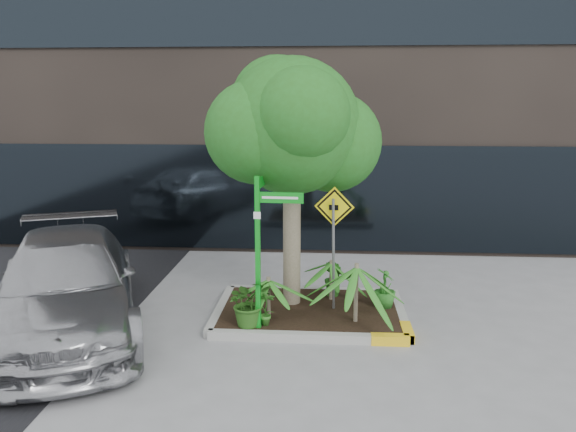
# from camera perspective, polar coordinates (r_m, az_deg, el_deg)

# --- Properties ---
(ground) EXTENTS (80.00, 80.00, 0.00)m
(ground) POSITION_cam_1_polar(r_m,az_deg,el_deg) (9.88, 0.98, -10.72)
(ground) COLOR gray
(ground) RESTS_ON ground
(planter) EXTENTS (3.35, 2.36, 0.15)m
(planter) POSITION_cam_1_polar(r_m,az_deg,el_deg) (10.08, 2.40, -9.62)
(planter) COLOR #9E9E99
(planter) RESTS_ON ground
(tree) EXTENTS (3.04, 2.69, 4.55)m
(tree) POSITION_cam_1_polar(r_m,az_deg,el_deg) (9.74, 0.40, 9.11)
(tree) COLOR gray
(tree) RESTS_ON ground
(palm_front) EXTENTS (1.13, 1.13, 1.25)m
(palm_front) POSITION_cam_1_polar(r_m,az_deg,el_deg) (9.27, 6.99, -5.18)
(palm_front) COLOR gray
(palm_front) RESTS_ON ground
(palm_left) EXTENTS (0.81, 0.81, 0.90)m
(palm_left) POSITION_cam_1_polar(r_m,az_deg,el_deg) (9.42, -2.00, -6.51)
(palm_left) COLOR gray
(palm_left) RESTS_ON ground
(palm_back) EXTENTS (0.84, 0.84, 0.93)m
(palm_back) POSITION_cam_1_polar(r_m,az_deg,el_deg) (10.32, 4.43, -4.79)
(palm_back) COLOR gray
(palm_back) RESTS_ON ground
(parked_car) EXTENTS (4.07, 5.79, 1.56)m
(parked_car) POSITION_cam_1_polar(r_m,az_deg,el_deg) (10.03, -21.56, -6.48)
(parked_car) COLOR #ABABAF
(parked_car) RESTS_ON ground
(shrub_a) EXTENTS (1.00, 1.00, 0.80)m
(shrub_a) POSITION_cam_1_polar(r_m,az_deg,el_deg) (9.24, -3.97, -8.72)
(shrub_a) COLOR #265418
(shrub_a) RESTS_ON planter
(shrub_b) EXTENTS (0.46, 0.46, 0.70)m
(shrub_b) POSITION_cam_1_polar(r_m,az_deg,el_deg) (10.17, 9.82, -7.20)
(shrub_b) COLOR #287121
(shrub_b) RESTS_ON planter
(shrub_c) EXTENTS (0.34, 0.34, 0.59)m
(shrub_c) POSITION_cam_1_polar(r_m,az_deg,el_deg) (9.26, -2.24, -9.30)
(shrub_c) COLOR #327223
(shrub_c) RESTS_ON planter
(shrub_d) EXTENTS (0.54, 0.54, 0.72)m
(shrub_d) POSITION_cam_1_polar(r_m,az_deg,el_deg) (10.56, 4.70, -6.31)
(shrub_d) COLOR #28691E
(shrub_d) RESTS_ON planter
(street_sign_post) EXTENTS (0.78, 0.78, 2.62)m
(street_sign_post) POSITION_cam_1_polar(r_m,az_deg,el_deg) (8.87, -2.71, -2.32)
(street_sign_post) COLOR #0D991C
(street_sign_post) RESTS_ON ground
(cattle_sign) EXTENTS (0.67, 0.30, 2.20)m
(cattle_sign) POSITION_cam_1_polar(r_m,az_deg,el_deg) (9.52, 4.69, -1.26)
(cattle_sign) COLOR slate
(cattle_sign) RESTS_ON ground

